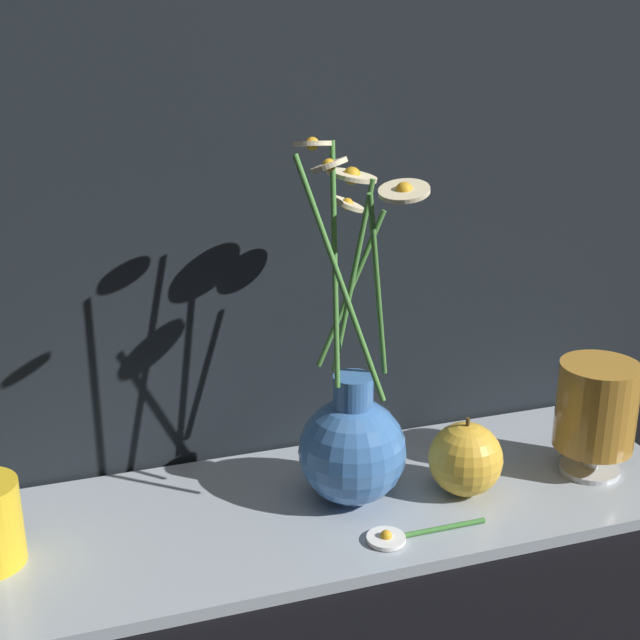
# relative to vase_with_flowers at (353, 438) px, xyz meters

# --- Properties ---
(ground_plane) EXTENTS (6.00, 6.00, 0.00)m
(ground_plane) POSITION_rel_vase_with_flowers_xyz_m (-0.05, 0.00, -0.08)
(ground_plane) COLOR black
(shelf) EXTENTS (0.78, 0.24, 0.01)m
(shelf) POSITION_rel_vase_with_flowers_xyz_m (-0.05, 0.00, -0.07)
(shelf) COLOR #9EA8B2
(shelf) RESTS_ON ground_plane
(vase_with_flowers) EXTENTS (0.13, 0.16, 0.36)m
(vase_with_flowers) POSITION_rel_vase_with_flowers_xyz_m (0.00, 0.00, 0.00)
(vase_with_flowers) COLOR #3F72B7
(vase_with_flowers) RESTS_ON shelf
(tea_glass) EXTENTS (0.08, 0.08, 0.12)m
(tea_glass) POSITION_rel_vase_with_flowers_xyz_m (0.25, -0.03, 0.01)
(tea_glass) COLOR silver
(tea_glass) RESTS_ON shelf
(orange_fruit) EXTENTS (0.07, 0.07, 0.08)m
(orange_fruit) POSITION_rel_vase_with_flowers_xyz_m (0.11, -0.02, -0.03)
(orange_fruit) COLOR gold
(orange_fruit) RESTS_ON shelf
(loose_daisy) EXTENTS (0.12, 0.04, 0.01)m
(loose_daisy) POSITION_rel_vase_with_flowers_xyz_m (0.02, -0.08, -0.06)
(loose_daisy) COLOR #3D7A33
(loose_daisy) RESTS_ON shelf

